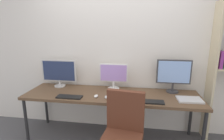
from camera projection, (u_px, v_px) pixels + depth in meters
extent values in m
cube|color=silver|center=(115.00, 52.00, 2.89)|extent=(4.96, 0.10, 2.60)
cube|color=brown|center=(111.00, 95.00, 2.62)|extent=(2.56, 0.68, 0.04)
cylinder|color=#262628|center=(26.00, 121.00, 2.60)|extent=(0.04, 0.04, 0.70)
cylinder|color=#262628|center=(203.00, 136.00, 2.25)|extent=(0.04, 0.04, 0.70)
cylinder|color=#262628|center=(46.00, 105.00, 3.16)|extent=(0.04, 0.04, 0.70)
cylinder|color=#262628|center=(191.00, 115.00, 2.81)|extent=(0.04, 0.04, 0.70)
cube|color=beige|center=(211.00, 75.00, 2.56)|extent=(0.03, 0.28, 2.05)
cube|color=#8C338C|center=(219.00, 59.00, 2.50)|extent=(0.04, 0.22, 0.24)
cube|color=#287F3D|center=(222.00, 60.00, 2.50)|extent=(0.03, 0.22, 0.23)
cube|color=#592D1E|center=(125.00, 110.00, 2.07)|extent=(0.45, 0.13, 0.48)
cylinder|color=silver|center=(60.00, 86.00, 2.94)|extent=(0.18, 0.18, 0.02)
cylinder|color=silver|center=(60.00, 83.00, 2.93)|extent=(0.03, 0.03, 0.07)
cube|color=silver|center=(59.00, 71.00, 2.89)|extent=(0.58, 0.03, 0.35)
cube|color=navy|center=(59.00, 71.00, 2.87)|extent=(0.53, 0.01, 0.32)
cylinder|color=silver|center=(114.00, 88.00, 2.81)|extent=(0.18, 0.18, 0.02)
cylinder|color=silver|center=(114.00, 85.00, 2.80)|extent=(0.03, 0.03, 0.10)
cube|color=silver|center=(114.00, 73.00, 2.76)|extent=(0.44, 0.03, 0.28)
cube|color=#B28CE5|center=(113.00, 73.00, 2.74)|extent=(0.41, 0.01, 0.25)
cylinder|color=#38383D|center=(172.00, 91.00, 2.68)|extent=(0.18, 0.18, 0.02)
cylinder|color=#38383D|center=(173.00, 87.00, 2.67)|extent=(0.03, 0.03, 0.12)
cube|color=#38383D|center=(174.00, 72.00, 2.62)|extent=(0.50, 0.03, 0.36)
cube|color=#8CB2F2|center=(174.00, 72.00, 2.60)|extent=(0.46, 0.01, 0.32)
cube|color=black|center=(69.00, 97.00, 2.47)|extent=(0.36, 0.13, 0.02)
cube|color=black|center=(151.00, 102.00, 2.31)|extent=(0.33, 0.13, 0.02)
ellipsoid|color=silver|center=(96.00, 96.00, 2.48)|extent=(0.06, 0.10, 0.03)
ellipsoid|color=silver|center=(107.00, 97.00, 2.45)|extent=(0.06, 0.10, 0.03)
cube|color=silver|center=(190.00, 100.00, 2.37)|extent=(0.33, 0.23, 0.02)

